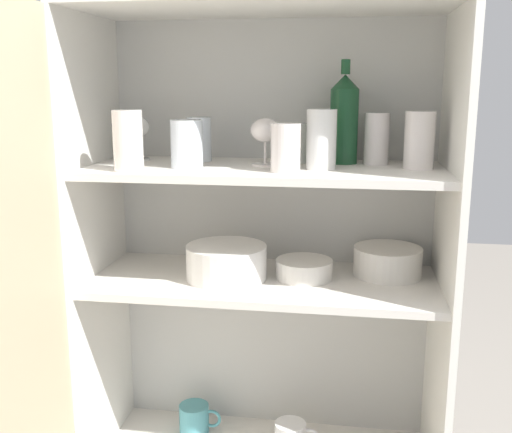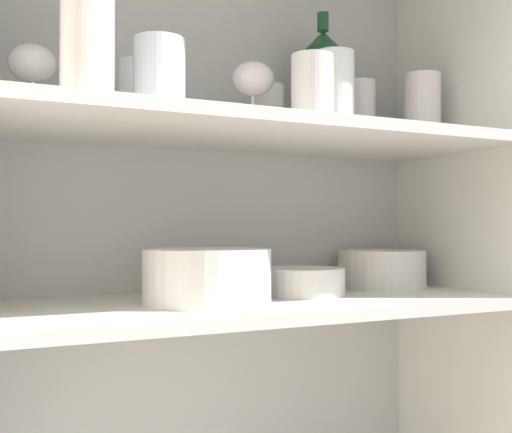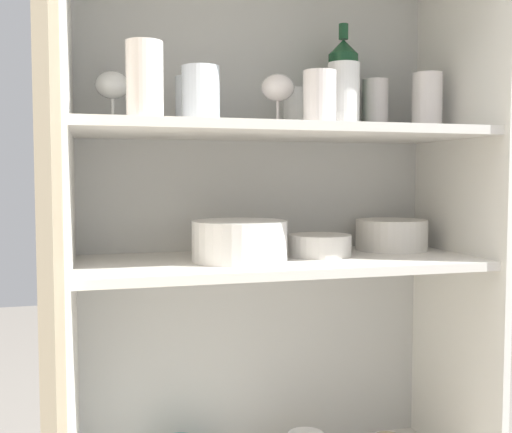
{
  "view_description": "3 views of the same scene",
  "coord_description": "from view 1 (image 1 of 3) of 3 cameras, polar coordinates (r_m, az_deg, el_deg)",
  "views": [
    {
      "loc": [
        0.22,
        -1.32,
        1.35
      ],
      "look_at": [
        -0.02,
        0.17,
        1.02
      ],
      "focal_mm": 42.0,
      "sensor_mm": 36.0,
      "label": 1
    },
    {
      "loc": [
        -0.45,
        -0.77,
        0.98
      ],
      "look_at": [
        -0.0,
        0.18,
        1.0
      ],
      "focal_mm": 42.0,
      "sensor_mm": 36.0,
      "label": 2
    },
    {
      "loc": [
        -0.41,
        -1.12,
        1.04
      ],
      "look_at": [
        -0.04,
        0.24,
        0.95
      ],
      "focal_mm": 42.0,
      "sensor_mm": 36.0,
      "label": 3
    }
  ],
  "objects": [
    {
      "name": "wine_glass_0",
      "position": [
        1.54,
        0.7,
        7.98
      ],
      "size": [
        0.08,
        0.08,
        0.12
      ],
      "color": "silver",
      "rests_on": "shelf_board_upper"
    },
    {
      "name": "tumbler_glass_3",
      "position": [
        1.62,
        3.78,
        7.0
      ],
      "size": [
        0.06,
        0.06,
        0.1
      ],
      "color": "white",
      "rests_on": "shelf_board_upper"
    },
    {
      "name": "tumbler_glass_1",
      "position": [
        1.54,
        15.3,
        7.01
      ],
      "size": [
        0.07,
        0.07,
        0.14
      ],
      "color": "silver",
      "rests_on": "shelf_board_upper"
    },
    {
      "name": "cupboard_door",
      "position": [
        1.4,
        -21.98,
        -13.51
      ],
      "size": [
        0.03,
        0.47,
        1.53
      ],
      "color": "tan",
      "rests_on": "ground_plane"
    },
    {
      "name": "tumbler_glass_0",
      "position": [
        1.61,
        11.42,
        7.28
      ],
      "size": [
        0.07,
        0.07,
        0.13
      ],
      "color": "silver",
      "rests_on": "shelf_board_upper"
    },
    {
      "name": "tumbler_glass_4",
      "position": [
        1.65,
        -5.44,
        7.34
      ],
      "size": [
        0.07,
        0.07,
        0.12
      ],
      "color": "white",
      "rests_on": "shelf_board_upper"
    },
    {
      "name": "cupboard_back_panel",
      "position": [
        1.81,
        1.63,
        -6.59
      ],
      "size": [
        0.94,
        0.02,
        1.53
      ],
      "primitive_type": "cube",
      "color": "silver",
      "rests_on": "ground_plane"
    },
    {
      "name": "coffee_mug_primary",
      "position": [
        1.92,
        -5.85,
        -18.58
      ],
      "size": [
        0.13,
        0.09,
        0.09
      ],
      "color": "teal",
      "rests_on": "shelf_board_lower"
    },
    {
      "name": "tumbler_glass_6",
      "position": [
        1.44,
        2.83,
        6.56
      ],
      "size": [
        0.07,
        0.07,
        0.12
      ],
      "color": "silver",
      "rests_on": "shelf_board_upper"
    },
    {
      "name": "wine_glass_1",
      "position": [
        1.69,
        -11.38,
        8.09
      ],
      "size": [
        0.08,
        0.08,
        0.12
      ],
      "color": "white",
      "rests_on": "shelf_board_upper"
    },
    {
      "name": "shelf_board_upper",
      "position": [
        1.54,
        0.78,
        4.4
      ],
      "size": [
        0.91,
        0.37,
        0.02
      ],
      "primitive_type": "cube",
      "color": "silver"
    },
    {
      "name": "wine_bottle",
      "position": [
        1.61,
        8.39,
        9.21
      ],
      "size": [
        0.07,
        0.07,
        0.27
      ],
      "color": "#194728",
      "rests_on": "shelf_board_upper"
    },
    {
      "name": "mixing_bowl_large",
      "position": [
        1.65,
        12.42,
        -4.09
      ],
      "size": [
        0.18,
        0.18,
        0.08
      ],
      "color": "silver",
      "rests_on": "shelf_board_middle"
    },
    {
      "name": "cupboard_side_right",
      "position": [
        1.64,
        17.24,
        -9.3
      ],
      "size": [
        0.02,
        0.41,
        1.53
      ],
      "primitive_type": "cube",
      "color": "white",
      "rests_on": "ground_plane"
    },
    {
      "name": "shelf_board_middle",
      "position": [
        1.61,
        0.75,
        -6.24
      ],
      "size": [
        0.91,
        0.37,
        0.02
      ],
      "primitive_type": "cube",
      "color": "silver"
    },
    {
      "name": "cupboard_side_left",
      "position": [
        1.75,
        -14.55,
        -7.65
      ],
      "size": [
        0.02,
        0.41,
        1.53
      ],
      "primitive_type": "cube",
      "color": "white",
      "rests_on": "ground_plane"
    },
    {
      "name": "serving_bowl_small",
      "position": [
        1.6,
        4.61,
        -4.9
      ],
      "size": [
        0.15,
        0.15,
        0.05
      ],
      "color": "silver",
      "rests_on": "shelf_board_middle"
    },
    {
      "name": "tumbler_glass_2",
      "position": [
        1.48,
        -12.1,
        7.07
      ],
      "size": [
        0.07,
        0.07,
        0.15
      ],
      "color": "silver",
      "rests_on": "shelf_board_upper"
    },
    {
      "name": "plate_stack_white",
      "position": [
        1.59,
        -2.83,
        -4.35
      ],
      "size": [
        0.21,
        0.21,
        0.09
      ],
      "color": "white",
      "rests_on": "shelf_board_middle"
    },
    {
      "name": "tumbler_glass_5",
      "position": [
        1.52,
        -6.62,
        6.89
      ],
      "size": [
        0.08,
        0.08,
        0.12
      ],
      "color": "white",
      "rests_on": "shelf_board_upper"
    },
    {
      "name": "cupboard_top_panel",
      "position": [
        1.53,
        0.83,
        19.41
      ],
      "size": [
        0.94,
        0.41,
        0.02
      ],
      "primitive_type": "cube",
      "color": "white",
      "rests_on": "cupboard_side_left"
    },
    {
      "name": "tumbler_glass_7",
      "position": [
        1.49,
        6.24,
        7.31
      ],
      "size": [
        0.07,
        0.07,
        0.15
      ],
      "color": "white",
      "rests_on": "shelf_board_upper"
    }
  ]
}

